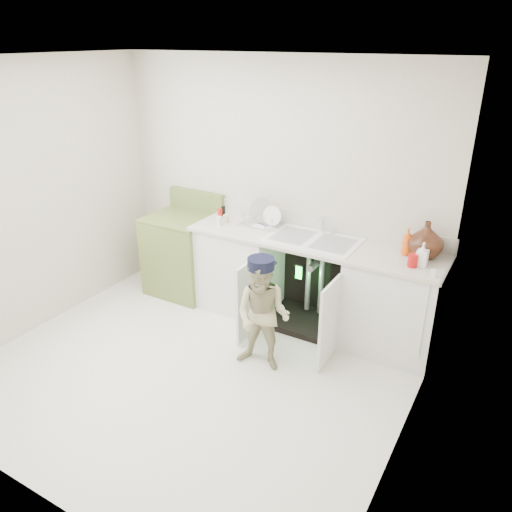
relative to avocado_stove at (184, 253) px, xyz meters
The scene contains 5 objects.
ground 1.59m from the avocado_stove, 50.75° to the right, with size 3.50×3.50×0.00m, color silver.
room_shell 1.72m from the avocado_stove, 50.75° to the right, with size 6.00×5.50×1.26m.
counter_run 1.54m from the avocado_stove, ahead, with size 2.44×1.02×1.22m.
avocado_stove is the anchor object (origin of this frame).
repair_worker 1.66m from the avocado_stove, 29.16° to the right, with size 0.53×0.71×1.01m.
Camera 1 is at (2.24, -2.77, 2.64)m, focal length 35.00 mm.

